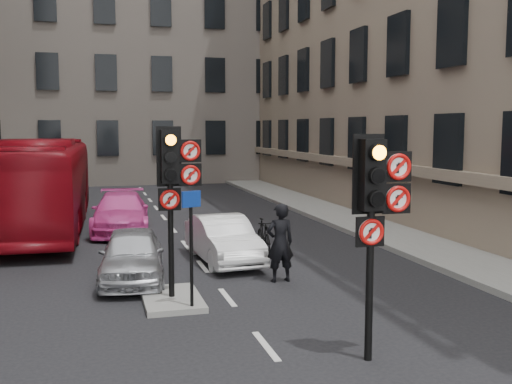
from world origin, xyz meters
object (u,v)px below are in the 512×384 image
signal_near (377,198)px  signal_far (174,174)px  car_white (223,239)px  car_silver (132,255)px  info_sign (191,232)px  car_pink (121,213)px  motorcycle (264,235)px  bus_red (42,185)px  motorcyclist (280,243)px

signal_near → signal_far: (-2.60, 4.00, 0.12)m
signal_near → car_white: signal_near is taller
car_silver → info_sign: 3.15m
car_pink → motorcycle: bearing=-44.7°
signal_far → car_pink: (-0.72, 9.03, -2.02)m
bus_red → car_white: bearing=-50.3°
signal_near → car_white: size_ratio=0.94×
signal_near → signal_far: signal_far is taller
bus_red → signal_far: bearing=-69.7°
signal_far → motorcycle: size_ratio=2.21×
car_silver → car_pink: (0.05, 7.02, 0.05)m
car_white → bus_red: (-5.15, 6.58, 1.01)m
car_silver → info_sign: (0.99, -2.82, 0.99)m
car_pink → motorcycle: (3.93, -4.56, -0.20)m
motorcycle → signal_far: bearing=-122.5°
car_white → motorcyclist: size_ratio=2.01×
info_sign → signal_near: bearing=-73.1°
signal_far → car_pink: signal_far is taller
car_silver → bus_red: bearing=113.4°
bus_red → motorcycle: bearing=-38.5°
signal_far → car_white: (1.77, 3.44, -2.08)m
car_silver → bus_red: size_ratio=0.32×
signal_near → info_sign: signal_near is taller
signal_near → bus_red: size_ratio=0.30×
motorcyclist → bus_red: bearing=-61.2°
signal_near → motorcycle: (0.61, 8.47, -2.10)m
car_silver → car_white: size_ratio=0.98×
signal_near → motorcycle: bearing=85.9°
signal_near → car_white: (-0.83, 7.44, -1.96)m
car_white → info_sign: size_ratio=1.63×
car_white → car_pink: size_ratio=0.81×
signal_far → motorcycle: signal_far is taller
signal_near → car_silver: size_ratio=0.96×
bus_red → motorcycle: (6.59, -5.56, -1.15)m
signal_far → motorcyclist: signal_far is taller
signal_near → car_pink: signal_near is taller
bus_red → car_silver: bearing=-70.4°
signal_near → info_sign: bearing=126.8°
motorcycle → info_sign: bearing=-116.3°
signal_far → signal_near: bearing=-57.0°
info_sign → motorcyclist: bearing=17.0°
car_silver → info_sign: info_sign is taller
signal_near → car_pink: bearing=104.3°
car_pink → info_sign: (0.93, -9.84, 0.94)m
car_silver → car_pink: size_ratio=0.79×
motorcycle → info_sign: 6.18m
signal_near → bus_red: 15.28m
signal_near → motorcycle: 8.75m
bus_red → motorcycle: size_ratio=7.27×
bus_red → motorcyclist: size_ratio=6.22×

